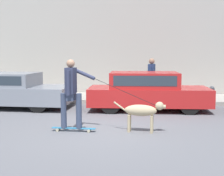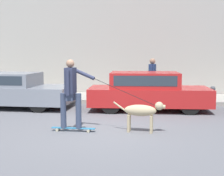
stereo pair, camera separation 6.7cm
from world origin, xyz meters
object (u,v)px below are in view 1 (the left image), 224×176
pedestrian_with_bag (151,76)px  skateboarder (72,91)px  parked_car_0 (8,90)px  fire_hydrant (212,96)px  parked_car_1 (147,91)px  dog (143,111)px

pedestrian_with_bag → skateboarder: bearing=79.6°
parked_car_0 → fire_hydrant: bearing=8.1°
parked_car_0 → parked_car_1: size_ratio=1.09×
pedestrian_with_bag → fire_hydrant: 2.50m
parked_car_0 → skateboarder: size_ratio=1.69×
skateboarder → parked_car_0: bearing=135.7°
parked_car_1 → dog: parked_car_1 is taller
dog → fire_hydrant: bearing=63.6°
skateboarder → fire_hydrant: 5.83m
parked_car_0 → dog: bearing=-31.0°
dog → fire_hydrant: fire_hydrant is taller
skateboarder → pedestrian_with_bag: size_ratio=1.67×
skateboarder → parked_car_1: bearing=61.0°
dog → fire_hydrant: (2.47, 3.90, -0.12)m
skateboarder → fire_hydrant: bearing=45.2°
parked_car_0 → pedestrian_with_bag: (5.14, 1.95, 0.41)m
dog → skateboarder: (-1.74, -0.09, 0.49)m
parked_car_1 → skateboarder: skateboarder is taller
parked_car_0 → pedestrian_with_bag: bearing=22.5°
skateboarder → fire_hydrant: (4.21, 3.99, -0.61)m
skateboarder → pedestrian_with_bag: skateboarder is taller
parked_car_1 → pedestrian_with_bag: 1.99m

